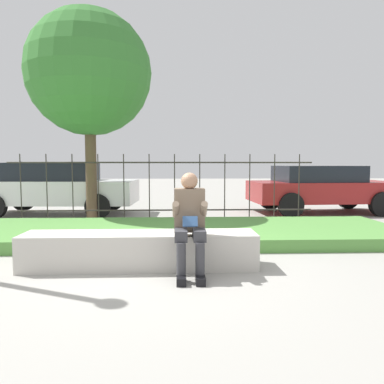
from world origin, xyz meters
TOP-DOWN VIEW (x-y plane):
  - ground_plane at (0.00, 0.00)m, footprint 60.00×60.00m
  - stone_bench at (-0.15, 0.00)m, footprint 3.06×0.60m
  - person_seated_reader at (0.49, -0.33)m, footprint 0.42×0.73m
  - grass_berm at (0.00, 1.97)m, footprint 8.88×2.55m
  - iron_fence at (0.00, 3.60)m, footprint 6.88×0.03m
  - car_parked_right at (4.37, 5.39)m, footprint 4.05×2.10m
  - car_parked_left at (-2.94, 5.32)m, footprint 4.27×1.99m
  - tree_behind_fence at (-1.75, 4.31)m, footprint 2.97×2.97m

SIDE VIEW (x-z plane):
  - ground_plane at x=0.00m, z-range 0.00..0.00m
  - grass_berm at x=0.00m, z-range 0.00..0.21m
  - stone_bench at x=-0.15m, z-range -0.03..0.44m
  - person_seated_reader at x=0.49m, z-range 0.06..1.32m
  - car_parked_right at x=4.37m, z-range 0.06..1.37m
  - car_parked_left at x=-2.94m, z-range 0.05..1.45m
  - iron_fence at x=0.00m, z-range 0.04..1.63m
  - tree_behind_fence at x=-1.75m, z-range 1.01..6.04m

